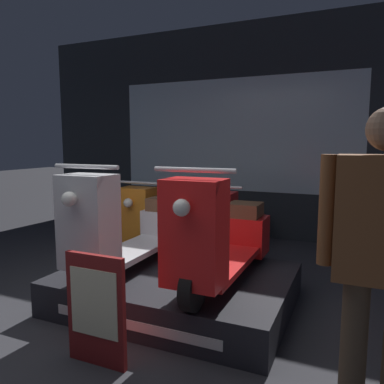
{
  "coord_description": "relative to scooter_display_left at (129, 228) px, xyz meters",
  "views": [
    {
      "loc": [
        1.75,
        -1.95,
        1.43
      ],
      "look_at": [
        0.13,
        1.71,
        0.91
      ],
      "focal_mm": 35.0,
      "sensor_mm": 36.0,
      "label": 1
    }
  ],
  "objects": [
    {
      "name": "scooter_backrow_1",
      "position": [
        0.46,
        1.59,
        -0.3
      ],
      "size": [
        0.57,
        1.68,
        0.97
      ],
      "color": "black",
      "rests_on": "ground_plane"
    },
    {
      "name": "person_right_browsing",
      "position": [
        1.98,
        -0.82,
        0.27
      ],
      "size": [
        0.59,
        0.24,
        1.6
      ],
      "color": "#473828",
      "rests_on": "ground_plane"
    },
    {
      "name": "display_platform",
      "position": [
        0.44,
        0.07,
        -0.52
      ],
      "size": [
        1.96,
        1.44,
        0.3
      ],
      "color": "black",
      "rests_on": "ground_plane"
    },
    {
      "name": "shop_wall_back",
      "position": [
        0.1,
        2.79,
        0.93
      ],
      "size": [
        6.76,
        0.09,
        3.2
      ],
      "color": "#23282D",
      "rests_on": "ground_plane"
    },
    {
      "name": "ground_plane",
      "position": [
        0.1,
        -0.84,
        -0.67
      ],
      "size": [
        30.0,
        30.0,
        0.0
      ],
      "primitive_type": "plane",
      "color": "#2D2D33"
    },
    {
      "name": "scooter_display_left",
      "position": [
        0.0,
        0.0,
        0.0
      ],
      "size": [
        0.57,
        1.68,
        0.97
      ],
      "color": "black",
      "rests_on": "display_platform"
    },
    {
      "name": "price_sign_board",
      "position": [
        0.37,
        -0.96,
        -0.3
      ],
      "size": [
        0.43,
        0.04,
        0.74
      ],
      "color": "maroon",
      "rests_on": "ground_plane"
    },
    {
      "name": "scooter_backrow_0",
      "position": [
        -0.56,
        1.59,
        -0.3
      ],
      "size": [
        0.57,
        1.68,
        0.97
      ],
      "color": "black",
      "rests_on": "ground_plane"
    },
    {
      "name": "scooter_display_right",
      "position": [
        0.88,
        0.0,
        0.0
      ],
      "size": [
        0.57,
        1.68,
        0.97
      ],
      "color": "black",
      "rests_on": "display_platform"
    }
  ]
}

